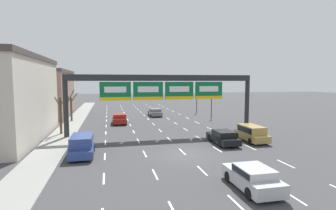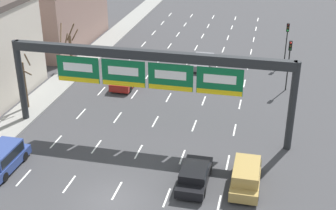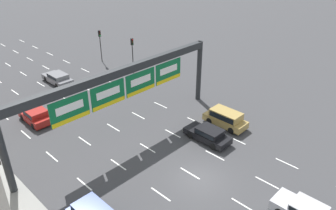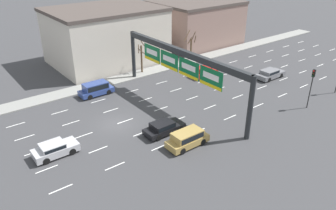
# 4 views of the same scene
# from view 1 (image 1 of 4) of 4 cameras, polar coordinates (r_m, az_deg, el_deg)

# --- Properties ---
(ground_plane) EXTENTS (220.00, 220.00, 0.00)m
(ground_plane) POSITION_cam_1_polar(r_m,az_deg,el_deg) (22.40, 3.82, -10.75)
(ground_plane) COLOR #3D3D3F
(sidewalk_left) EXTENTS (2.80, 110.00, 0.15)m
(sidewalk_left) POSITION_cam_1_polar(r_m,az_deg,el_deg) (22.10, -26.15, -11.31)
(sidewalk_left) COLOR gray
(sidewalk_left) RESTS_ON ground_plane
(lane_dashes) EXTENTS (13.32, 67.00, 0.01)m
(lane_dashes) POSITION_cam_1_polar(r_m,az_deg,el_deg) (35.22, -2.50, -4.83)
(lane_dashes) COLOR white
(lane_dashes) RESTS_ON ground_plane
(sign_gantry) EXTENTS (21.94, 0.70, 6.88)m
(sign_gantry) POSITION_cam_1_polar(r_m,az_deg,el_deg) (30.22, -0.99, 3.96)
(sign_gantry) COLOR #232628
(sign_gantry) RESTS_ON ground_plane
(building_far) EXTENTS (12.98, 15.43, 8.10)m
(building_far) POSITION_cam_1_polar(r_m,az_deg,el_deg) (51.24, -27.85, 2.28)
(building_far) COLOR gray
(building_far) RESTS_ON ground_plane
(car_black) EXTENTS (1.87, 4.41, 1.33)m
(car_black) POSITION_cam_1_polar(r_m,az_deg,el_deg) (26.47, 11.93, -6.75)
(car_black) COLOR black
(car_black) RESTS_ON ground_plane
(car_red) EXTENTS (1.95, 3.98, 1.44)m
(car_red) POSITION_cam_1_polar(r_m,az_deg,el_deg) (38.49, -10.51, -2.91)
(car_red) COLOR maroon
(car_red) RESTS_ON ground_plane
(suv_gold) EXTENTS (1.84, 4.35, 1.62)m
(suv_gold) POSITION_cam_1_polar(r_m,az_deg,el_deg) (28.32, 17.69, -5.72)
(suv_gold) COLOR #A88947
(suv_gold) RESTS_ON ground_plane
(car_silver) EXTENTS (1.91, 4.13, 1.35)m
(car_silver) POSITION_cam_1_polar(r_m,az_deg,el_deg) (16.19, 17.92, -14.66)
(car_silver) COLOR #B7B7BC
(car_silver) RESTS_ON ground_plane
(suv_blue) EXTENTS (1.88, 4.46, 1.70)m
(suv_blue) POSITION_cam_1_polar(r_m,az_deg,el_deg) (23.00, -18.21, -8.14)
(suv_blue) COLOR navy
(suv_blue) RESTS_ON ground_plane
(car_grey) EXTENTS (1.96, 4.76, 1.33)m
(car_grey) POSITION_cam_1_polar(r_m,az_deg,el_deg) (46.34, -2.85, -1.51)
(car_grey) COLOR slate
(car_grey) RESTS_ON ground_plane
(traffic_light_near_gantry) EXTENTS (0.30, 0.35, 4.68)m
(traffic_light_near_gantry) POSITION_cam_1_polar(r_m,az_deg,el_deg) (50.72, 6.28, 2.02)
(traffic_light_near_gantry) COLOR black
(traffic_light_near_gantry) RESTS_ON ground_plane
(traffic_light_mid_block) EXTENTS (0.30, 0.35, 4.91)m
(traffic_light_mid_block) POSITION_cam_1_polar(r_m,az_deg,el_deg) (44.22, 9.48, 1.71)
(traffic_light_mid_block) COLOR black
(traffic_light_mid_block) RESTS_ON ground_plane
(tree_bare_closest) EXTENTS (1.35, 1.41, 5.09)m
(tree_bare_closest) POSITION_cam_1_polar(r_m,az_deg,el_deg) (32.20, -22.28, -1.62)
(tree_bare_closest) COLOR brown
(tree_bare_closest) RESTS_ON sidewalk_left
(tree_bare_second) EXTENTS (2.13, 2.12, 4.74)m
(tree_bare_second) POSITION_cam_1_polar(r_m,az_deg,el_deg) (42.21, -20.40, -0.10)
(tree_bare_second) COLOR brown
(tree_bare_second) RESTS_ON sidewalk_left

